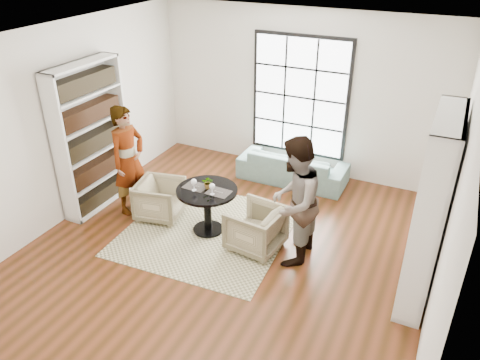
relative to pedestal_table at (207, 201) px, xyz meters
The scene contains 16 objects.
ground 0.80m from the pedestal_table, 33.94° to the right, with size 6.00×6.00×0.00m, color #632E17.
room_shell 0.90m from the pedestal_table, 22.79° to the left, with size 6.00×6.01×6.00m.
rug 0.53m from the pedestal_table, 107.68° to the right, with size 2.39×2.39×0.01m, color beige.
pedestal_table is the anchor object (origin of this frame).
sofa 2.22m from the pedestal_table, 73.94° to the left, with size 1.97×0.77×0.58m, color gray.
armchair_left 0.91m from the pedestal_table, behind, with size 0.68×0.70×0.64m, color #C2BD8A.
armchair_right 0.86m from the pedestal_table, ahead, with size 0.71×0.73×0.67m, color #C7B38E.
person_left 1.48m from the pedestal_table, behind, with size 0.66×0.43×1.80m, color gray.
person_right 1.44m from the pedestal_table, ahead, with size 0.89×0.70×1.84m, color gray.
placemat_left 0.28m from the pedestal_table, behind, with size 0.34×0.26×0.01m, color black.
placemat_right 0.29m from the pedestal_table, ahead, with size 0.34×0.26×0.01m, color black.
cutlery_left 0.28m from the pedestal_table, behind, with size 0.14×0.22×0.01m, color silver, non-canonical shape.
cutlery_right 0.29m from the pedestal_table, ahead, with size 0.14×0.22×0.01m, color silver, non-canonical shape.
wine_glass_left 0.39m from the pedestal_table, 144.67° to the right, with size 0.09×0.09×0.19m.
wine_glass_right 0.38m from the pedestal_table, 34.01° to the right, with size 0.08×0.08×0.18m.
flower_centerpiece 0.30m from the pedestal_table, 88.88° to the left, with size 0.17×0.15×0.19m, color gray.
Camera 1 is at (2.55, -4.90, 4.14)m, focal length 35.00 mm.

